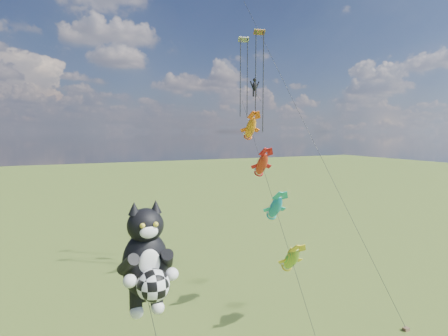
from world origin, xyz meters
name	(u,v)px	position (x,y,z in m)	size (l,w,h in m)	color
cat_kite_rig	(147,260)	(-1.78, 0.73, 7.42)	(2.50, 4.18, 10.14)	brown
fish_windsock_rig	(268,185)	(9.82, 8.96, 9.08)	(3.25, 15.71, 16.17)	brown
parafoil_rig	(257,83)	(12.18, 14.94, 17.82)	(4.33, 17.13, 25.86)	brown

